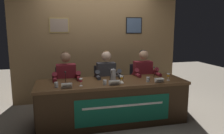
% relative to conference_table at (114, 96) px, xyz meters
% --- Properties ---
extents(ground_plane, '(12.00, 12.00, 0.00)m').
position_rel_conference_table_xyz_m(ground_plane, '(-0.00, 0.11, -0.51)').
color(ground_plane, gray).
extents(wall_back_panelled, '(3.82, 0.14, 2.60)m').
position_rel_conference_table_xyz_m(wall_back_panelled, '(-0.00, 1.47, 0.80)').
color(wall_back_panelled, '#937047').
rests_on(wall_back_panelled, ground_plane).
extents(conference_table, '(2.62, 0.83, 0.75)m').
position_rel_conference_table_xyz_m(conference_table, '(0.00, 0.00, 0.00)').
color(conference_table, brown).
rests_on(conference_table, ground_plane).
extents(chair_left, '(0.44, 0.45, 0.92)m').
position_rel_conference_table_xyz_m(chair_left, '(-0.78, 0.71, -0.06)').
color(chair_left, black).
rests_on(chair_left, ground_plane).
extents(panelist_left, '(0.51, 0.48, 1.24)m').
position_rel_conference_table_xyz_m(panelist_left, '(-0.78, 0.51, 0.22)').
color(panelist_left, black).
rests_on(panelist_left, ground_plane).
extents(nameplate_left, '(0.17, 0.06, 0.08)m').
position_rel_conference_table_xyz_m(nameplate_left, '(-0.80, -0.19, 0.29)').
color(nameplate_left, white).
rests_on(nameplate_left, conference_table).
extents(juice_glass_left, '(0.06, 0.06, 0.12)m').
position_rel_conference_table_xyz_m(juice_glass_left, '(-0.57, -0.11, 0.33)').
color(juice_glass_left, white).
rests_on(juice_glass_left, conference_table).
extents(water_cup_left, '(0.06, 0.06, 0.08)m').
position_rel_conference_table_xyz_m(water_cup_left, '(-0.96, -0.10, 0.28)').
color(water_cup_left, silver).
rests_on(water_cup_left, conference_table).
extents(microphone_left, '(0.06, 0.17, 0.22)m').
position_rel_conference_table_xyz_m(microphone_left, '(-0.81, 0.03, 0.32)').
color(microphone_left, black).
rests_on(microphone_left, conference_table).
extents(chair_center, '(0.44, 0.45, 0.92)m').
position_rel_conference_table_xyz_m(chair_center, '(-0.00, 0.71, -0.06)').
color(chair_center, black).
rests_on(chair_center, ground_plane).
extents(panelist_center, '(0.51, 0.48, 1.24)m').
position_rel_conference_table_xyz_m(panelist_center, '(-0.00, 0.51, 0.22)').
color(panelist_center, black).
rests_on(panelist_center, ground_plane).
extents(nameplate_center, '(0.19, 0.06, 0.08)m').
position_rel_conference_table_xyz_m(nameplate_center, '(-0.03, -0.19, 0.29)').
color(nameplate_center, white).
rests_on(nameplate_center, conference_table).
extents(juice_glass_center, '(0.06, 0.06, 0.12)m').
position_rel_conference_table_xyz_m(juice_glass_center, '(0.12, -0.07, 0.33)').
color(juice_glass_center, white).
rests_on(juice_glass_center, conference_table).
extents(water_cup_center, '(0.06, 0.06, 0.08)m').
position_rel_conference_table_xyz_m(water_cup_center, '(-0.19, -0.14, 0.28)').
color(water_cup_center, silver).
rests_on(water_cup_center, conference_table).
extents(microphone_center, '(0.06, 0.17, 0.22)m').
position_rel_conference_table_xyz_m(microphone_center, '(-0.03, 0.05, 0.32)').
color(microphone_center, black).
rests_on(microphone_center, conference_table).
extents(chair_right, '(0.44, 0.45, 0.92)m').
position_rel_conference_table_xyz_m(chair_right, '(0.77, 0.71, -0.06)').
color(chair_right, black).
rests_on(chair_right, ground_plane).
extents(panelist_right, '(0.51, 0.48, 1.24)m').
position_rel_conference_table_xyz_m(panelist_right, '(0.77, 0.51, 0.22)').
color(panelist_right, black).
rests_on(panelist_right, ground_plane).
extents(nameplate_right, '(0.16, 0.06, 0.08)m').
position_rel_conference_table_xyz_m(nameplate_right, '(0.75, -0.21, 0.29)').
color(nameplate_right, white).
rests_on(nameplate_right, conference_table).
extents(juice_glass_right, '(0.06, 0.06, 0.12)m').
position_rel_conference_table_xyz_m(juice_glass_right, '(0.99, -0.09, 0.33)').
color(juice_glass_right, white).
rests_on(juice_glass_right, conference_table).
extents(water_cup_right, '(0.06, 0.06, 0.08)m').
position_rel_conference_table_xyz_m(water_cup_right, '(0.59, -0.11, 0.28)').
color(water_cup_right, silver).
rests_on(water_cup_right, conference_table).
extents(microphone_right, '(0.06, 0.17, 0.22)m').
position_rel_conference_table_xyz_m(microphone_right, '(0.82, 0.07, 0.32)').
color(microphone_right, black).
rests_on(microphone_right, conference_table).
extents(water_pitcher_central, '(0.15, 0.10, 0.21)m').
position_rel_conference_table_xyz_m(water_pitcher_central, '(0.04, 0.19, 0.34)').
color(water_pitcher_central, silver).
rests_on(water_pitcher_central, conference_table).
extents(document_stack_center, '(0.23, 0.18, 0.01)m').
position_rel_conference_table_xyz_m(document_stack_center, '(0.05, -0.05, 0.25)').
color(document_stack_center, white).
rests_on(document_stack_center, conference_table).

